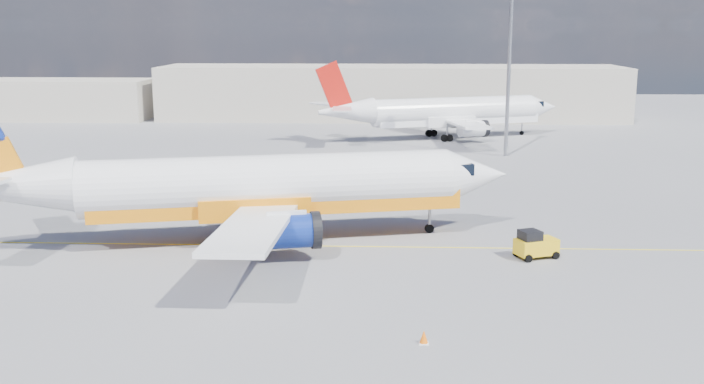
{
  "coord_description": "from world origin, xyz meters",
  "views": [
    {
      "loc": [
        4.02,
        -46.08,
        14.1
      ],
      "look_at": [
        1.96,
        3.59,
        3.5
      ],
      "focal_mm": 40.0,
      "sensor_mm": 36.0,
      "label": 1
    }
  ],
  "objects_px": {
    "second_jet": "(446,112)",
    "gse_tug": "(535,245)",
    "traffic_cone": "(424,337)",
    "main_jet": "(252,187)"
  },
  "relations": [
    {
      "from": "main_jet",
      "to": "traffic_cone",
      "type": "distance_m",
      "value": 19.93
    },
    {
      "from": "second_jet",
      "to": "traffic_cone",
      "type": "bearing_deg",
      "value": -115.79
    },
    {
      "from": "gse_tug",
      "to": "main_jet",
      "type": "bearing_deg",
      "value": 148.34
    },
    {
      "from": "main_jet",
      "to": "traffic_cone",
      "type": "relative_size",
      "value": 58.48
    },
    {
      "from": "main_jet",
      "to": "gse_tug",
      "type": "relative_size",
      "value": 12.93
    },
    {
      "from": "gse_tug",
      "to": "traffic_cone",
      "type": "xyz_separation_m",
      "value": [
        -7.5,
        -13.65,
        -0.54
      ]
    },
    {
      "from": "second_jet",
      "to": "traffic_cone",
      "type": "relative_size",
      "value": 52.01
    },
    {
      "from": "second_jet",
      "to": "gse_tug",
      "type": "distance_m",
      "value": 52.1
    },
    {
      "from": "traffic_cone",
      "to": "gse_tug",
      "type": "bearing_deg",
      "value": 61.21
    },
    {
      "from": "main_jet",
      "to": "traffic_cone",
      "type": "height_order",
      "value": "main_jet"
    }
  ]
}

